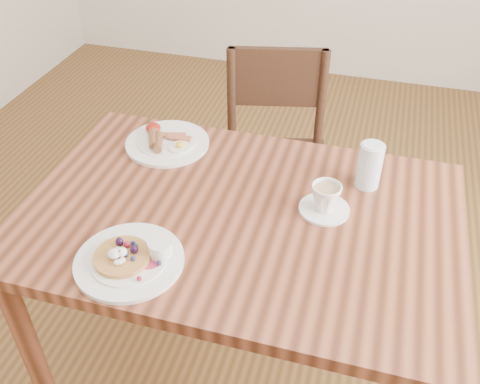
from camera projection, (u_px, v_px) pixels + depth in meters
The scene contains 7 objects.
ground at pixel (240, 370), 1.93m from camera, with size 5.00×5.00×0.00m, color #563818.
dining_table at pixel (240, 238), 1.53m from camera, with size 1.20×0.80×0.75m.
chair_far at pixel (274, 153), 2.15m from camera, with size 0.50×0.50×0.88m.
pancake_plate at pixel (131, 258), 1.31m from camera, with size 0.27×0.27×0.06m.
breakfast_plate at pixel (166, 142), 1.73m from camera, with size 0.27×0.27×0.04m.
teacup_saucer at pixel (325, 200), 1.45m from camera, with size 0.14×0.14×0.09m.
water_glass at pixel (370, 166), 1.52m from camera, with size 0.07×0.07×0.14m, color silver.
Camera 1 is at (0.31, -1.07, 1.70)m, focal length 40.00 mm.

